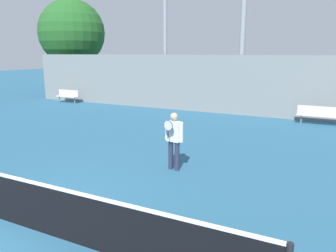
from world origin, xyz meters
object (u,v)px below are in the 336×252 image
object	(u,v)px
light_pole_center_back	(165,20)
bench_courtside_near	(322,114)
bench_courtside_far	(68,95)
light_pole_far_right	(243,17)
tennis_net	(9,199)
tree_green_tall	(72,33)
tennis_player	(174,138)

from	to	relation	value
light_pole_center_back	bench_courtside_near	bearing A→B (deg)	-7.19
bench_courtside_far	light_pole_far_right	bearing A→B (deg)	5.25
tennis_net	tree_green_tall	xyz separation A→B (m)	(-13.17, 16.45, 4.27)
light_pole_center_back	tennis_net	bearing A→B (deg)	-75.35
tennis_player	light_pole_center_back	xyz separation A→B (m)	(-5.15, 9.55, 4.19)
tennis_net	bench_courtside_far	distance (m)	16.29
bench_courtside_near	bench_courtside_far	world-z (taller)	same
light_pole_far_right	light_pole_center_back	xyz separation A→B (m)	(-4.56, 0.06, 0.05)
tennis_player	light_pole_far_right	distance (m)	10.37
bench_courtside_far	light_pole_far_right	xyz separation A→B (m)	(11.33, 1.04, 4.56)
tree_green_tall	bench_courtside_near	bearing A→B (deg)	-11.95
tennis_net	bench_courtside_near	size ratio (longest dim) A/B	4.84
tennis_net	light_pole_center_back	size ratio (longest dim) A/B	1.25
light_pole_center_back	tree_green_tall	size ratio (longest dim) A/B	1.13
bench_courtside_near	tree_green_tall	world-z (taller)	tree_green_tall
bench_courtside_near	tree_green_tall	xyz separation A→B (m)	(-18.28, 3.87, 4.25)
tennis_net	light_pole_center_back	distance (m)	14.88
bench_courtside_near	tree_green_tall	distance (m)	19.16
light_pole_far_right	bench_courtside_far	bearing A→B (deg)	-174.75
light_pole_center_back	light_pole_far_right	bearing A→B (deg)	-0.70
tennis_net	tennis_player	size ratio (longest dim) A/B	6.26
tennis_net	bench_courtside_far	xyz separation A→B (m)	(-10.35, 12.58, 0.02)
tennis_player	tree_green_tall	size ratio (longest dim) A/B	0.23
tennis_player	bench_courtside_near	xyz separation A→B (m)	(3.54, 8.45, -0.42)
tennis_player	light_pole_far_right	bearing A→B (deg)	103.46
light_pole_far_right	tree_green_tall	distance (m)	14.44
bench_courtside_near	bench_courtside_far	size ratio (longest dim) A/B	1.30
tennis_net	bench_courtside_near	xyz separation A→B (m)	(5.11, 12.58, 0.02)
light_pole_center_back	tree_green_tall	xyz separation A→B (m)	(-9.60, 2.77, -0.36)
tennis_net	light_pole_center_back	bearing A→B (deg)	104.65
tennis_player	tree_green_tall	bearing A→B (deg)	150.04
tennis_net	light_pole_far_right	distance (m)	14.41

